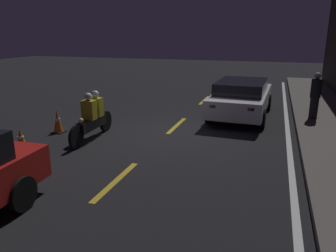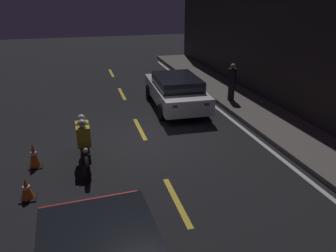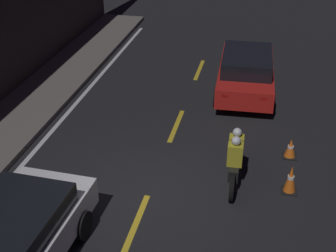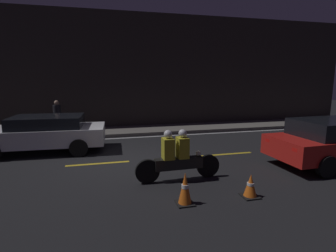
{
  "view_description": "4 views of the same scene",
  "coord_description": "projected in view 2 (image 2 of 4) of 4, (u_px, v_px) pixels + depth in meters",
  "views": [
    {
      "loc": [
        9.17,
        2.99,
        3.01
      ],
      "look_at": [
        1.75,
        0.58,
        0.78
      ],
      "focal_mm": 35.0,
      "sensor_mm": 36.0,
      "label": 1
    },
    {
      "loc": [
        9.56,
        -1.89,
        4.48
      ],
      "look_at": [
        1.56,
        0.33,
        1.08
      ],
      "focal_mm": 35.0,
      "sensor_mm": 36.0,
      "label": 2
    },
    {
      "loc": [
        -8.61,
        -2.37,
        6.91
      ],
      "look_at": [
        1.38,
        -0.2,
        1.18
      ],
      "focal_mm": 50.0,
      "sensor_mm": 36.0,
      "label": 3
    },
    {
      "loc": [
        -0.74,
        -8.4,
        2.7
      ],
      "look_at": [
        1.37,
        0.15,
        1.11
      ],
      "focal_mm": 28.0,
      "sensor_mm": 36.0,
      "label": 4
    }
  ],
  "objects": [
    {
      "name": "ground_plane",
      "position": [
        146.0,
        140.0,
        10.7
      ],
      "size": [
        56.0,
        56.0,
        0.0
      ],
      "primitive_type": "plane",
      "color": "black"
    },
    {
      "name": "raised_curb",
      "position": [
        276.0,
        123.0,
        11.86
      ],
      "size": [
        28.0,
        2.1,
        0.15
      ],
      "color": "#605B56",
      "rests_on": "ground"
    },
    {
      "name": "building_front",
      "position": [
        319.0,
        38.0,
        11.03
      ],
      "size": [
        28.0,
        0.3,
        6.14
      ],
      "color": "#2D2826",
      "rests_on": "ground"
    },
    {
      "name": "lane_dash_a",
      "position": [
        111.0,
        73.0,
        19.61
      ],
      "size": [
        2.0,
        0.14,
        0.01
      ],
      "color": "gold",
      "rests_on": "ground"
    },
    {
      "name": "lane_dash_b",
      "position": [
        122.0,
        94.0,
        15.6
      ],
      "size": [
        2.0,
        0.14,
        0.01
      ],
      "color": "gold",
      "rests_on": "ground"
    },
    {
      "name": "lane_dash_c",
      "position": [
        140.0,
        129.0,
        11.59
      ],
      "size": [
        2.0,
        0.14,
        0.01
      ],
      "color": "gold",
      "rests_on": "ground"
    },
    {
      "name": "lane_dash_d",
      "position": [
        177.0,
        201.0,
        7.57
      ],
      "size": [
        2.0,
        0.14,
        0.01
      ],
      "color": "gold",
      "rests_on": "ground"
    },
    {
      "name": "lane_solid_kerb",
      "position": [
        244.0,
        129.0,
        11.57
      ],
      "size": [
        25.2,
        0.14,
        0.01
      ],
      "color": "silver",
      "rests_on": "ground"
    },
    {
      "name": "sedan_white",
      "position": [
        176.0,
        90.0,
        13.52
      ],
      "size": [
        4.54,
        2.09,
        1.35
      ],
      "rotation": [
        0.0,
        0.0,
        3.1
      ],
      "color": "silver",
      "rests_on": "ground"
    },
    {
      "name": "motorcycle",
      "position": [
        84.0,
        143.0,
        9.0
      ],
      "size": [
        2.35,
        0.38,
        1.39
      ],
      "rotation": [
        0.0,
        0.0,
        0.02
      ],
      "color": "black",
      "rests_on": "ground"
    },
    {
      "name": "traffic_cone_near",
      "position": [
        34.0,
        155.0,
        8.95
      ],
      "size": [
        0.38,
        0.38,
        0.72
      ],
      "color": "black",
      "rests_on": "ground"
    },
    {
      "name": "traffic_cone_mid",
      "position": [
        26.0,
        189.0,
        7.57
      ],
      "size": [
        0.39,
        0.39,
        0.55
      ],
      "color": "black",
      "rests_on": "ground"
    },
    {
      "name": "pedestrian",
      "position": [
        232.0,
        82.0,
        13.94
      ],
      "size": [
        0.34,
        0.34,
        1.58
      ],
      "color": "black",
      "rests_on": "raised_curb"
    }
  ]
}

